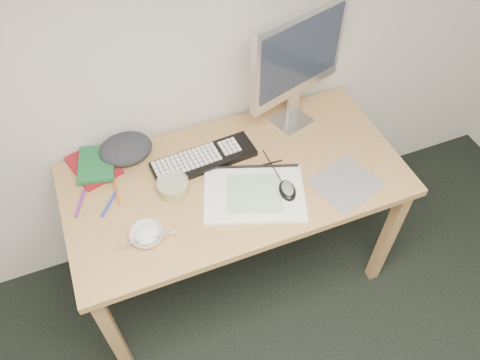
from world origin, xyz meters
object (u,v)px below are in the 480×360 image
object	(u,v)px
rice_bowl	(147,235)
monitor	(298,58)
desk	(236,190)
keyboard	(204,159)
sketchpad	(254,194)

from	to	relation	value
rice_bowl	monitor	bearing A→B (deg)	26.23
desk	keyboard	bearing A→B (deg)	125.26
keyboard	monitor	bearing A→B (deg)	7.09
desk	monitor	xyz separation A→B (m)	(0.36, 0.22, 0.43)
monitor	desk	bearing A→B (deg)	-165.90
keyboard	monitor	xyz separation A→B (m)	(0.45, 0.09, 0.33)
desk	keyboard	size ratio (longest dim) A/B	3.16
desk	sketchpad	distance (m)	0.15
sketchpad	keyboard	size ratio (longest dim) A/B	0.90
desk	keyboard	world-z (taller)	keyboard
monitor	keyboard	bearing A→B (deg)	173.70
sketchpad	keyboard	xyz separation A→B (m)	(-0.13, 0.24, 0.01)
monitor	rice_bowl	size ratio (longest dim) A/B	4.41
desk	sketchpad	xyz separation A→B (m)	(0.04, -0.11, 0.09)
sketchpad	monitor	world-z (taller)	monitor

